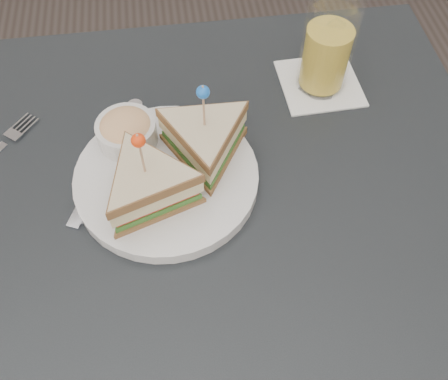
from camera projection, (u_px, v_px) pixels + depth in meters
ground_plane at (221, 370)px, 1.27m from camera, size 3.50×3.50×0.00m
table at (218, 246)px, 0.71m from camera, size 0.80×0.80×0.75m
plate_meal at (170, 162)px, 0.65m from camera, size 0.30×0.29×0.15m
cutlery_knife at (105, 164)px, 0.69m from camera, size 0.11×0.22×0.01m
drink_set at (327, 49)px, 0.73m from camera, size 0.12×0.12×0.15m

